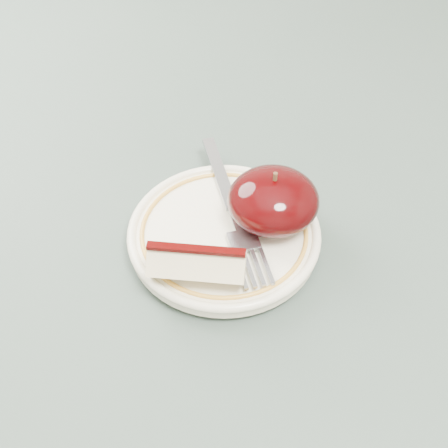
{
  "coord_description": "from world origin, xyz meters",
  "views": [
    {
      "loc": [
        0.0,
        -0.42,
        1.2
      ],
      "look_at": [
        0.01,
        -0.03,
        0.78
      ],
      "focal_mm": 50.0,
      "sensor_mm": 36.0,
      "label": 1
    }
  ],
  "objects_px": {
    "apple_half": "(273,201)",
    "fork": "(233,210)",
    "table": "(219,273)",
    "plate": "(224,234)"
  },
  "relations": [
    {
      "from": "plate",
      "to": "table",
      "type": "bearing_deg",
      "value": 100.2
    },
    {
      "from": "plate",
      "to": "fork",
      "type": "xyz_separation_m",
      "value": [
        0.01,
        0.02,
        0.01
      ]
    },
    {
      "from": "table",
      "to": "apple_half",
      "type": "xyz_separation_m",
      "value": [
        0.05,
        -0.02,
        0.13
      ]
    },
    {
      "from": "apple_half",
      "to": "fork",
      "type": "height_order",
      "value": "apple_half"
    },
    {
      "from": "table",
      "to": "plate",
      "type": "relative_size",
      "value": 5.0
    },
    {
      "from": "table",
      "to": "fork",
      "type": "bearing_deg",
      "value": -34.05
    },
    {
      "from": "apple_half",
      "to": "plate",
      "type": "bearing_deg",
      "value": -162.59
    },
    {
      "from": "plate",
      "to": "fork",
      "type": "distance_m",
      "value": 0.03
    },
    {
      "from": "table",
      "to": "fork",
      "type": "relative_size",
      "value": 4.56
    },
    {
      "from": "apple_half",
      "to": "fork",
      "type": "distance_m",
      "value": 0.04
    }
  ]
}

